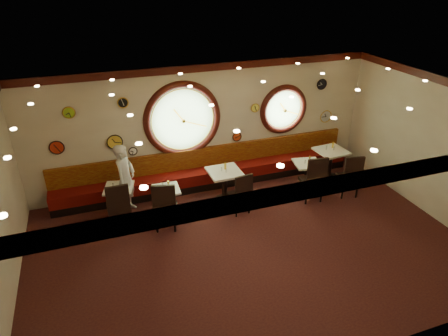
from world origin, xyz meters
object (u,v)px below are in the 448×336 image
(chair_a, at_px, (118,204))
(condiment_e_salt, at_px, (326,148))
(table_b, at_px, (167,198))
(condiment_c_bottle, at_px, (225,166))
(chair_c, at_px, (242,191))
(waiter, at_px, (126,179))
(condiment_c_salt, at_px, (222,169))
(condiment_e_bottle, at_px, (333,145))
(condiment_a_salt, at_px, (113,185))
(condiment_b_bottle, at_px, (168,184))
(chair_e, at_px, (351,173))
(condiment_d_salt, at_px, (305,162))
(condiment_b_salt, at_px, (163,185))
(condiment_e_pepper, at_px, (334,148))
(table_c, at_px, (225,182))
(condiment_d_bottle, at_px, (310,159))
(condiment_b_pepper, at_px, (168,187))
(table_a, at_px, (120,197))
(chair_b, at_px, (165,204))
(condiment_a_pepper, at_px, (121,185))
(condiment_a_bottle, at_px, (121,182))
(chair_d, at_px, (314,176))
(condiment_d_pepper, at_px, (310,160))
(condiment_c_pepper, at_px, (226,171))
(table_d, at_px, (307,172))

(chair_a, height_order, condiment_e_salt, chair_a)
(table_b, relative_size, condiment_c_bottle, 3.72)
(chair_c, xyz_separation_m, waiter, (-2.50, 1.02, 0.25))
(condiment_c_salt, distance_m, condiment_e_bottle, 3.33)
(condiment_a_salt, height_order, condiment_b_bottle, condiment_b_bottle)
(chair_e, height_order, condiment_c_salt, chair_e)
(table_b, distance_m, chair_e, 4.58)
(condiment_d_salt, bearing_deg, chair_e, -41.23)
(condiment_b_salt, xyz_separation_m, condiment_e_pepper, (4.70, 0.15, 0.17))
(table_c, distance_m, condiment_b_salt, 1.52)
(condiment_b_bottle, xyz_separation_m, condiment_d_bottle, (3.73, -0.03, 0.06))
(condiment_c_salt, relative_size, condiment_b_pepper, 0.79)
(condiment_c_bottle, xyz_separation_m, condiment_e_salt, (2.97, 0.20, -0.05))
(table_a, height_order, chair_b, chair_b)
(condiment_a_pepper, bearing_deg, condiment_a_salt, 159.82)
(table_a, relative_size, condiment_e_bottle, 4.85)
(chair_c, relative_size, condiment_e_pepper, 6.91)
(table_b, bearing_deg, condiment_b_bottle, 48.38)
(condiment_d_salt, relative_size, condiment_a_bottle, 0.61)
(chair_d, distance_m, chair_e, 0.99)
(waiter, bearing_deg, chair_d, -71.87)
(chair_a, height_order, condiment_b_bottle, chair_a)
(condiment_d_pepper, relative_size, condiment_b_bottle, 0.80)
(chair_d, bearing_deg, condiment_c_pepper, 167.40)
(condiment_b_pepper, relative_size, condiment_b_bottle, 0.78)
(waiter, bearing_deg, chair_a, -168.53)
(chair_b, relative_size, condiment_a_pepper, 7.97)
(chair_e, bearing_deg, condiment_a_bottle, 178.81)
(chair_d, xyz_separation_m, condiment_e_pepper, (1.12, 0.92, 0.19))
(condiment_b_salt, xyz_separation_m, condiment_c_bottle, (1.56, 0.04, 0.22))
(condiment_b_salt, bearing_deg, condiment_a_bottle, 158.36)
(chair_d, bearing_deg, condiment_d_bottle, 73.56)
(chair_c, relative_size, condiment_b_salt, 6.23)
(condiment_e_pepper, bearing_deg, condiment_d_pepper, -164.26)
(condiment_b_salt, distance_m, condiment_c_salt, 1.46)
(table_a, bearing_deg, chair_d, -12.82)
(condiment_b_bottle, height_order, condiment_c_bottle, condiment_c_bottle)
(condiment_b_salt, relative_size, condiment_c_bottle, 0.59)
(condiment_a_salt, xyz_separation_m, condiment_b_bottle, (1.23, -0.33, -0.02))
(condiment_a_pepper, bearing_deg, chair_e, -11.69)
(chair_e, bearing_deg, condiment_e_pepper, 93.87)
(condiment_b_bottle, relative_size, condiment_e_salt, 1.38)
(table_d, relative_size, condiment_d_salt, 8.46)
(table_c, xyz_separation_m, condiment_b_salt, (-1.51, 0.05, 0.18))
(condiment_d_bottle, bearing_deg, condiment_e_pepper, 12.63)
(table_a, height_order, condiment_c_salt, condiment_c_salt)
(condiment_e_bottle, bearing_deg, condiment_c_pepper, -172.81)
(condiment_c_bottle, height_order, condiment_e_pepper, condiment_c_bottle)
(table_a, height_order, condiment_a_salt, condiment_a_salt)
(chair_c, xyz_separation_m, condiment_b_pepper, (-1.60, 0.56, 0.11))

